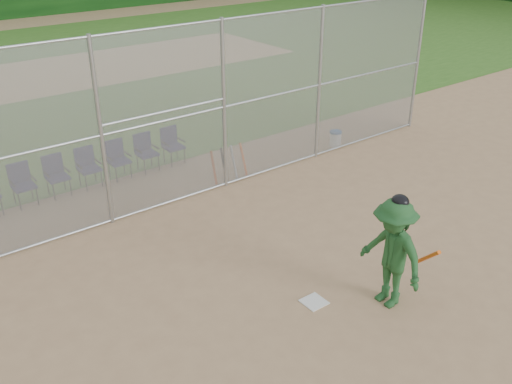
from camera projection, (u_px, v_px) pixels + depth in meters
ground at (344, 299)px, 9.88m from camera, size 100.00×100.00×0.00m
grass_strip at (18, 80)px, 22.64m from camera, size 100.00×100.00×0.00m
dirt_patch_far at (18, 80)px, 22.63m from camera, size 24.00×24.00×0.00m
backstop_fence at (186, 113)px, 12.51m from camera, size 16.09×0.09×4.00m
home_plate at (314, 302)px, 9.81m from camera, size 0.39×0.39×0.02m
batter_at_plate at (392, 253)px, 9.38m from camera, size 0.96×1.38×2.05m
water_cooler at (335, 138)px, 16.24m from camera, size 0.35×0.35×0.44m
spare_bats at (229, 163)px, 14.14m from camera, size 0.96×0.34×0.84m
chair_2 at (24, 185)px, 12.86m from camera, size 0.54×0.52×0.96m
chair_3 at (57, 176)px, 13.29m from camera, size 0.54×0.52×0.96m
chair_4 at (89, 168)px, 13.72m from camera, size 0.54×0.52×0.96m
chair_5 at (119, 160)px, 14.15m from camera, size 0.54×0.52×0.96m
chair_6 at (147, 153)px, 14.57m from camera, size 0.54×0.52×0.96m
chair_7 at (174, 146)px, 15.00m from camera, size 0.54×0.52×0.96m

